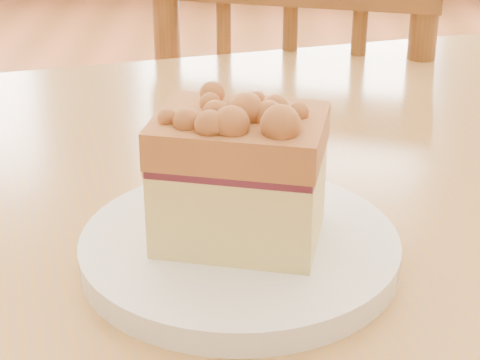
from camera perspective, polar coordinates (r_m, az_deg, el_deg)
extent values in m
cube|color=#A2783F|center=(0.67, -3.91, -2.91)|extent=(1.27, 1.02, 0.04)
cylinder|color=#311F0D|center=(1.27, 15.69, -8.61)|extent=(0.06, 0.06, 0.71)
cube|color=brown|center=(1.33, 4.42, -2.44)|extent=(0.47, 0.47, 0.04)
cylinder|color=brown|center=(1.58, 10.86, -7.73)|extent=(0.03, 0.03, 0.40)
cylinder|color=brown|center=(1.61, -0.59, -6.43)|extent=(0.03, 0.03, 0.40)
cylinder|color=brown|center=(1.07, 11.77, 2.49)|extent=(0.03, 0.03, 0.43)
cylinder|color=brown|center=(1.12, -4.82, 4.01)|extent=(0.03, 0.03, 0.43)
cylinder|color=brown|center=(1.07, 7.73, 2.42)|extent=(0.02, 0.02, 0.38)
cylinder|color=brown|center=(1.08, 3.28, 2.84)|extent=(0.02, 0.02, 0.38)
cylinder|color=brown|center=(1.10, -1.06, 3.24)|extent=(0.02, 0.02, 0.38)
cylinder|color=white|center=(0.58, -0.04, -4.72)|extent=(0.22, 0.22, 0.02)
cylinder|color=white|center=(0.58, -0.04, -5.15)|extent=(0.15, 0.15, 0.01)
cube|color=#C8BE71|center=(0.56, -0.04, -1.34)|extent=(0.12, 0.10, 0.06)
cube|color=#4F1628|center=(0.54, -0.04, 1.64)|extent=(0.12, 0.10, 0.01)
cube|color=#97582F|center=(0.54, -0.04, 3.12)|extent=(0.12, 0.10, 0.03)
sphere|color=#97582F|center=(0.50, 2.46, 3.44)|extent=(0.02, 0.02, 0.02)
sphere|color=#97582F|center=(0.56, -1.56, 5.69)|extent=(0.02, 0.02, 0.02)
sphere|color=#97582F|center=(0.53, 0.51, 4.93)|extent=(0.03, 0.03, 0.03)
sphere|color=#97582F|center=(0.56, -1.72, 5.74)|extent=(0.01, 0.01, 0.01)
sphere|color=#97582F|center=(0.54, -0.85, 5.32)|extent=(0.02, 0.02, 0.02)
sphere|color=#97582F|center=(0.53, 4.61, 4.68)|extent=(0.03, 0.03, 0.03)
sphere|color=#97582F|center=(0.55, -2.62, 5.29)|extent=(0.02, 0.02, 0.02)
sphere|color=#97582F|center=(0.54, 5.05, 5.23)|extent=(0.02, 0.02, 0.02)
sphere|color=#97582F|center=(0.51, -5.51, 3.89)|extent=(0.02, 0.02, 0.02)
sphere|color=#97582F|center=(0.54, -2.89, 5.00)|extent=(0.02, 0.02, 0.02)
sphere|color=#97582F|center=(0.54, 1.25, 5.11)|extent=(0.03, 0.03, 0.03)
sphere|color=#97582F|center=(0.55, 2.91, 5.46)|extent=(0.02, 0.02, 0.02)
sphere|color=#97582F|center=(0.54, -3.14, 5.21)|extent=(0.02, 0.02, 0.02)
sphere|color=#97582F|center=(0.53, 1.65, 4.94)|extent=(0.02, 0.02, 0.02)
sphere|color=#97582F|center=(0.55, 1.76, 5.18)|extent=(0.01, 0.01, 0.01)
sphere|color=#97582F|center=(0.53, 1.97, 4.81)|extent=(0.02, 0.02, 0.02)
sphere|color=#97582F|center=(0.52, 0.46, 4.23)|extent=(0.02, 0.02, 0.02)
sphere|color=#97582F|center=(0.52, -0.71, 4.45)|extent=(0.02, 0.02, 0.02)
sphere|color=#97582F|center=(0.58, -5.13, 1.44)|extent=(0.02, 0.02, 0.02)
sphere|color=#97582F|center=(0.53, -6.67, 3.17)|extent=(0.01, 0.01, 0.01)
sphere|color=#97582F|center=(0.58, -5.00, 3.51)|extent=(0.01, 0.01, 0.01)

